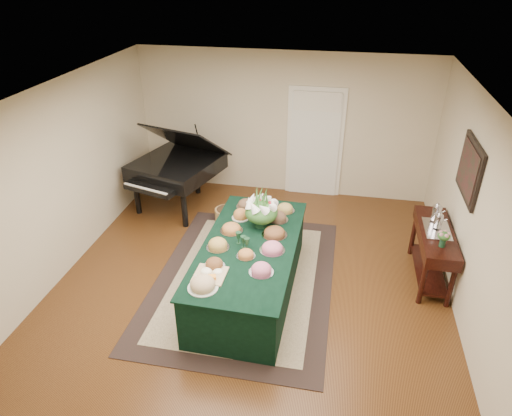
% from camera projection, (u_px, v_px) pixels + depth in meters
% --- Properties ---
extents(ground, '(6.00, 6.00, 0.00)m').
position_uv_depth(ground, '(252.00, 281.00, 6.61)').
color(ground, black).
rests_on(ground, ground).
extents(area_rug, '(2.51, 3.52, 0.01)m').
position_uv_depth(area_rug, '(245.00, 279.00, 6.64)').
color(area_rug, black).
rests_on(area_rug, ground).
extents(kitchen_doorway, '(1.05, 0.07, 2.10)m').
position_uv_depth(kitchen_doorway, '(315.00, 144.00, 8.55)').
color(kitchen_doorway, silver).
rests_on(kitchen_doorway, ground).
extents(buffet_table, '(1.27, 2.62, 0.78)m').
position_uv_depth(buffet_table, '(250.00, 268.00, 6.23)').
color(buffet_table, black).
rests_on(buffet_table, ground).
extents(food_platters, '(1.03, 2.30, 0.12)m').
position_uv_depth(food_platters, '(249.00, 236.00, 6.14)').
color(food_platters, silver).
rests_on(food_platters, buffet_table).
extents(cutting_board, '(0.38, 0.38, 0.10)m').
position_uv_depth(cutting_board, '(210.00, 272.00, 5.46)').
color(cutting_board, tan).
rests_on(cutting_board, buffet_table).
extents(green_goblets, '(0.21, 0.20, 0.18)m').
position_uv_depth(green_goblets, '(243.00, 241.00, 5.94)').
color(green_goblets, '#163722').
rests_on(green_goblets, buffet_table).
extents(floral_centerpiece, '(0.48, 0.48, 0.48)m').
position_uv_depth(floral_centerpiece, '(261.00, 209.00, 6.31)').
color(floral_centerpiece, '#163722').
rests_on(floral_centerpiece, buffet_table).
extents(grand_piano, '(1.75, 1.85, 1.65)m').
position_uv_depth(grand_piano, '(176.00, 167.00, 8.17)').
color(grand_piano, black).
rests_on(grand_piano, ground).
extents(wicker_basket, '(0.39, 0.39, 0.24)m').
position_uv_depth(wicker_basket, '(226.00, 215.00, 8.02)').
color(wicker_basket, olive).
rests_on(wicker_basket, ground).
extents(mahogany_sideboard, '(0.45, 1.41, 0.81)m').
position_uv_depth(mahogany_sideboard, '(435.00, 242.00, 6.38)').
color(mahogany_sideboard, black).
rests_on(mahogany_sideboard, ground).
extents(tea_service, '(0.34, 0.58, 0.30)m').
position_uv_depth(tea_service, '(437.00, 219.00, 6.34)').
color(tea_service, silver).
rests_on(tea_service, mahogany_sideboard).
extents(pink_bouquet, '(0.18, 0.18, 0.23)m').
position_uv_depth(pink_bouquet, '(444.00, 236.00, 5.88)').
color(pink_bouquet, '#163722').
rests_on(pink_bouquet, mahogany_sideboard).
extents(wall_painting, '(0.05, 0.95, 0.75)m').
position_uv_depth(wall_painting, '(470.00, 170.00, 5.79)').
color(wall_painting, black).
rests_on(wall_painting, ground).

